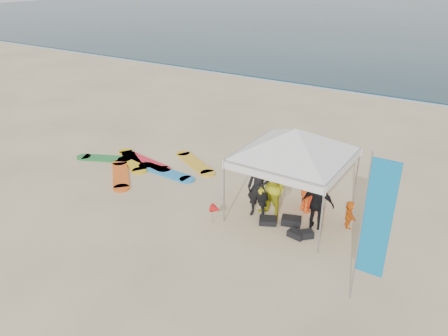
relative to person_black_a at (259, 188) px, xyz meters
name	(u,v)px	position (x,y,z in m)	size (l,w,h in m)	color
ground	(176,243)	(-1.19, -2.48, -0.94)	(120.00, 120.00, 0.00)	beige
shoreline_foam	(368,93)	(-1.19, 15.72, -0.94)	(160.00, 1.20, 0.01)	silver
person_black_a	(259,188)	(0.00, 0.00, 0.00)	(0.68, 0.45, 1.88)	black
person_yellow	(271,188)	(0.37, 0.09, 0.04)	(0.95, 0.74, 1.95)	gold
person_orange_a	(308,189)	(1.13, 1.01, -0.16)	(1.00, 0.58, 1.55)	#F85116
person_black_b	(318,204)	(1.74, 0.28, -0.15)	(0.93, 0.39, 1.58)	black
person_orange_b	(314,184)	(1.23, 1.29, -0.09)	(0.83, 0.54, 1.69)	#FF3A16
person_seated	(349,214)	(2.50, 0.84, -0.53)	(0.76, 0.24, 0.82)	orange
canopy_tent	(296,129)	(0.78, 0.64, 1.79)	(4.15, 4.15, 3.13)	#A5A5A8
feather_flag	(376,221)	(3.78, -2.05, 1.19)	(0.61, 0.04, 3.61)	#A5A5A8
marker_pennant	(216,209)	(-0.79, -1.09, -0.44)	(0.28, 0.28, 0.64)	#A5A5A8
gear_pile	(288,226)	(1.09, -0.18, -0.84)	(1.78, 0.96, 0.22)	black
surfboard_spread	(145,165)	(-5.28, 0.83, -0.90)	(5.18, 3.92, 0.07)	#F05C14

